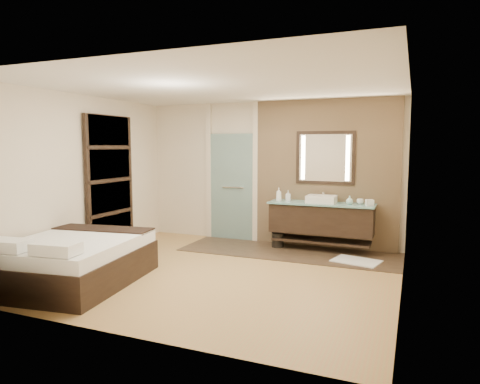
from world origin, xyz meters
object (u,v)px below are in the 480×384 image
at_px(bed, 74,261).
at_px(waste_bin, 278,240).
at_px(vanity, 321,219).
at_px(mirror_unit, 325,158).

bearing_deg(bed, waste_bin, 49.20).
relative_size(vanity, mirror_unit, 1.75).
xyz_separation_m(mirror_unit, waste_bin, (-0.78, -0.31, -1.51)).
bearing_deg(vanity, bed, -131.79).
relative_size(mirror_unit, waste_bin, 3.80).
height_order(bed, waste_bin, bed).
height_order(mirror_unit, bed, mirror_unit).
bearing_deg(bed, mirror_unit, 42.72).
bearing_deg(waste_bin, mirror_unit, 21.41).
relative_size(vanity, bed, 0.87).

